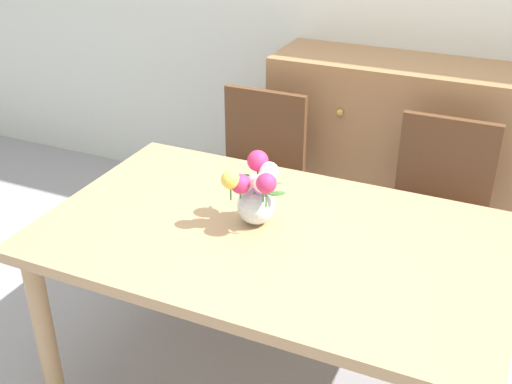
# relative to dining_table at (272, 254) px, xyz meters

# --- Properties ---
(dining_table) EXTENTS (1.59, 0.97, 0.74)m
(dining_table) POSITION_rel_dining_table_xyz_m (0.00, 0.00, 0.00)
(dining_table) COLOR tan
(dining_table) RESTS_ON ground_plane
(chair_left) EXTENTS (0.42, 0.42, 0.90)m
(chair_left) POSITION_rel_dining_table_xyz_m (-0.44, 0.83, -0.14)
(chair_left) COLOR brown
(chair_left) RESTS_ON ground_plane
(chair_right) EXTENTS (0.42, 0.42, 0.90)m
(chair_right) POSITION_rel_dining_table_xyz_m (0.44, 0.83, -0.14)
(chair_right) COLOR brown
(chair_right) RESTS_ON ground_plane
(dresser) EXTENTS (1.40, 0.47, 1.00)m
(dresser) POSITION_rel_dining_table_xyz_m (0.19, 1.33, -0.16)
(dresser) COLOR #9E7047
(dresser) RESTS_ON ground_plane
(flower_vase) EXTENTS (0.21, 0.19, 0.26)m
(flower_vase) POSITION_rel_dining_table_xyz_m (-0.07, 0.03, 0.22)
(flower_vase) COLOR silver
(flower_vase) RESTS_ON dining_table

